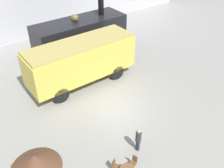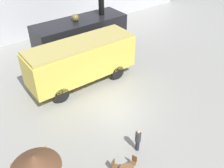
{
  "view_description": "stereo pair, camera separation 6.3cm",
  "coord_description": "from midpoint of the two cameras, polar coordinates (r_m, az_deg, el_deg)",
  "views": [
    {
      "loc": [
        -8.48,
        -10.55,
        11.74
      ],
      "look_at": [
        0.22,
        1.0,
        1.6
      ],
      "focal_mm": 40.0,
      "sensor_mm": 36.0,
      "label": 1
    },
    {
      "loc": [
        -8.43,
        -10.59,
        11.74
      ],
      "look_at": [
        0.22,
        1.0,
        1.6
      ],
      "focal_mm": 40.0,
      "sensor_mm": 36.0,
      "label": 2
    }
  ],
  "objects": [
    {
      "name": "visitor_person",
      "position": [
        14.82,
        6.06,
        -12.48
      ],
      "size": [
        0.34,
        0.34,
        1.6
      ],
      "color": "#262633",
      "rests_on": "ground_plane"
    },
    {
      "name": "cafe_chair_2",
      "position": [
        14.05,
        0.67,
        -18.05
      ],
      "size": [
        0.38,
        0.39,
        0.87
      ],
      "rotation": [
        0.0,
        0.0,
        11.37
      ],
      "color": "black",
      "rests_on": "ground_plane"
    },
    {
      "name": "steam_locomotive",
      "position": [
        23.49,
        -7.01,
        10.94
      ],
      "size": [
        8.54,
        2.86,
        5.78
      ],
      "color": "black",
      "rests_on": "ground_plane"
    },
    {
      "name": "ground_plane",
      "position": [
        17.92,
        1.46,
        -5.91
      ],
      "size": [
        80.0,
        80.0,
        0.0
      ],
      "primitive_type": "plane",
      "color": "gray"
    },
    {
      "name": "cafe_chair_1",
      "position": [
        14.25,
        5.09,
        -17.2
      ],
      "size": [
        0.39,
        0.38,
        0.87
      ],
      "rotation": [
        0.0,
        0.0,
        9.8
      ],
      "color": "black",
      "rests_on": "ground_plane"
    },
    {
      "name": "passenger_coach_vintage",
      "position": [
        19.69,
        -6.94,
        5.69
      ],
      "size": [
        8.65,
        2.8,
        3.61
      ],
      "color": "#E0C64C",
      "rests_on": "ground_plane"
    }
  ]
}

